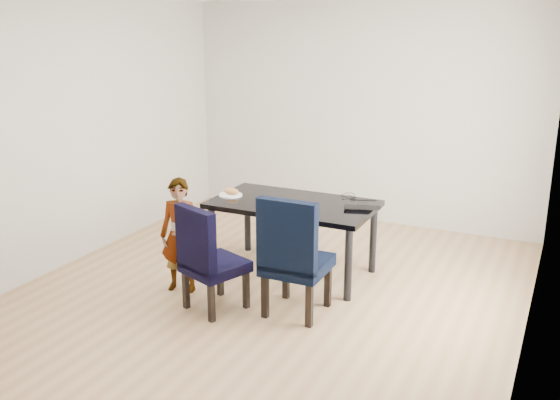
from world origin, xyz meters
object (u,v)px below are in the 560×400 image
at_px(chair_right, 297,254).
at_px(plate, 230,195).
at_px(chair_left, 215,257).
at_px(dining_table, 293,238).
at_px(child, 181,236).
at_px(laptop, 362,207).

height_order(chair_right, plate, chair_right).
bearing_deg(chair_left, chair_right, 40.34).
bearing_deg(chair_right, plate, 145.73).
xyz_separation_m(dining_table, child, (-0.78, -0.83, 0.17)).
bearing_deg(child, dining_table, 34.51).
bearing_deg(laptop, chair_left, 32.81).
relative_size(chair_right, laptop, 3.16).
bearing_deg(chair_left, dining_table, 95.10).
bearing_deg(chair_right, chair_left, -160.81).
xyz_separation_m(chair_right, laptop, (0.28, 0.88, 0.22)).
bearing_deg(plate, chair_right, -33.67).
height_order(child, plate, child).
xyz_separation_m(dining_table, chair_left, (-0.28, -1.02, 0.11)).
relative_size(chair_right, plate, 4.48).
distance_m(chair_right, plate, 1.30).
distance_m(chair_left, chair_right, 0.72).
height_order(chair_left, child, child).
relative_size(dining_table, chair_left, 1.65).
relative_size(plate, laptop, 0.70).
bearing_deg(chair_right, dining_table, 116.36).
xyz_separation_m(chair_left, chair_right, (0.68, 0.24, 0.06)).
relative_size(dining_table, child, 1.47).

